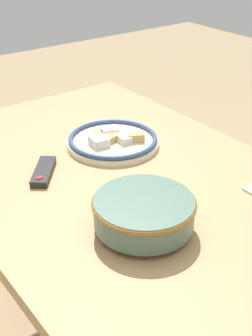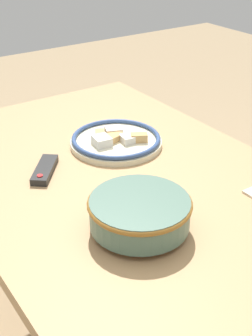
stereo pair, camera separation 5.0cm
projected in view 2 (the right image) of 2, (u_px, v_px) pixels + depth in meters
dining_table at (144, 216)px, 1.29m from camera, size 1.57×0.88×0.75m
noodle_bowl at (140, 212)px, 1.08m from camera, size 0.24×0.24×0.08m
food_plate at (116, 140)px, 1.48m from camera, size 0.29×0.29×0.05m
tv_remote at (45, 170)px, 1.33m from camera, size 0.15×0.13×0.02m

